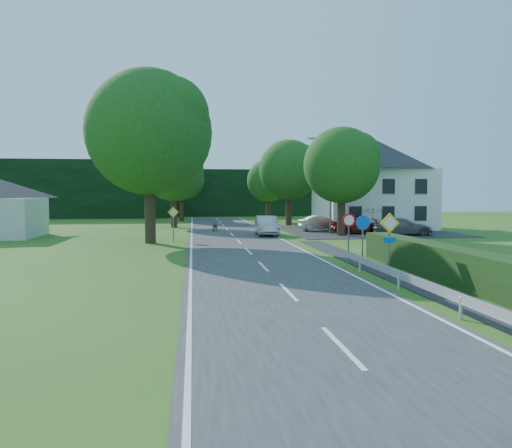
{
  "coord_description": "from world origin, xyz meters",
  "views": [
    {
      "loc": [
        -3.14,
        -10.18,
        3.3
      ],
      "look_at": [
        0.64,
        19.61,
        1.5
      ],
      "focal_mm": 35.0,
      "sensor_mm": 36.0,
      "label": 1
    }
  ],
  "objects": [
    {
      "name": "tree_left_back",
      "position": [
        -4.5,
        52.0,
        4.04
      ],
      "size": [
        6.6,
        6.6,
        8.07
      ],
      "primitive_type": null,
      "color": "#1B4E17",
      "rests_on": "ground"
    },
    {
      "name": "sign_priority_left",
      "position": [
        -4.5,
        24.98,
        1.72
      ],
      "size": [
        0.78,
        0.09,
        2.44
      ],
      "color": "slate",
      "rests_on": "ground"
    },
    {
      "name": "parked_car_grey",
      "position": [
        13.49,
        27.82,
        0.72
      ],
      "size": [
        4.99,
        2.92,
        1.36
      ],
      "primitive_type": "imported",
      "rotation": [
        0.0,
        0.0,
        1.34
      ],
      "color": "#58575D",
      "rests_on": "parking_pad"
    },
    {
      "name": "tree_main",
      "position": [
        -6.0,
        24.0,
        5.82
      ],
      "size": [
        9.4,
        9.4,
        11.64
      ],
      "primitive_type": null,
      "color": "#1B4E17",
      "rests_on": "ground"
    },
    {
      "name": "tree_left_far",
      "position": [
        -5.0,
        40.0,
        4.29
      ],
      "size": [
        7.0,
        7.0,
        8.58
      ],
      "primitive_type": null,
      "color": "#1B4E17",
      "rests_on": "ground"
    },
    {
      "name": "parasol",
      "position": [
        12.14,
        30.6,
        1.11
      ],
      "size": [
        3.09,
        3.11,
        2.14
      ],
      "primitive_type": "imported",
      "rotation": [
        0.0,
        0.0,
        0.42
      ],
      "color": "red",
      "rests_on": "parking_pad"
    },
    {
      "name": "ground",
      "position": [
        0.0,
        0.0,
        0.0
      ],
      "size": [
        160.0,
        160.0,
        0.0
      ],
      "primitive_type": "plane",
      "color": "#235418",
      "rests_on": "ground"
    },
    {
      "name": "treeline_left",
      "position": [
        -28.0,
        62.0,
        4.0
      ],
      "size": [
        44.0,
        6.0,
        8.0
      ],
      "primitive_type": "cube",
      "color": "black",
      "rests_on": "ground"
    },
    {
      "name": "tree_right_mid",
      "position": [
        8.5,
        28.0,
        4.29
      ],
      "size": [
        7.0,
        7.0,
        8.58
      ],
      "primitive_type": null,
      "color": "#1B4E17",
      "rests_on": "ground"
    },
    {
      "name": "parked_car_silver_a",
      "position": [
        8.29,
        33.11,
        0.72
      ],
      "size": [
        4.15,
        1.48,
        1.36
      ],
      "primitive_type": "imported",
      "rotation": [
        0.0,
        0.0,
        1.58
      ],
      "color": "#A8A8AD",
      "rests_on": "parking_pad"
    },
    {
      "name": "line_centre",
      "position": [
        0.0,
        20.0,
        0.04
      ],
      "size": [
        0.12,
        80.0,
        0.01
      ],
      "primitive_type": null,
      "color": "white",
      "rests_on": "road"
    },
    {
      "name": "line_edge_left",
      "position": [
        -3.25,
        20.0,
        0.04
      ],
      "size": [
        0.12,
        80.0,
        0.01
      ],
      "primitive_type": "cube",
      "color": "white",
      "rests_on": "road"
    },
    {
      "name": "motorcycle",
      "position": [
        -1.2,
        33.72,
        0.48
      ],
      "size": [
        1.0,
        1.75,
        0.87
      ],
      "primitive_type": "imported",
      "rotation": [
        0.0,
        0.0,
        -0.27
      ],
      "color": "black",
      "rests_on": "road"
    },
    {
      "name": "line_edge_right",
      "position": [
        3.25,
        20.0,
        0.04
      ],
      "size": [
        0.12,
        80.0,
        0.01
      ],
      "primitive_type": "cube",
      "color": "white",
      "rests_on": "road"
    },
    {
      "name": "sign_roundabout",
      "position": [
        4.3,
        10.98,
        1.67
      ],
      "size": [
        0.64,
        0.08,
        2.37
      ],
      "color": "slate",
      "rests_on": "ground"
    },
    {
      "name": "treeline_right",
      "position": [
        8.0,
        66.0,
        3.5
      ],
      "size": [
        30.0,
        5.0,
        7.0
      ],
      "primitive_type": "cube",
      "color": "black",
      "rests_on": "ground"
    },
    {
      "name": "parked_car_silver_b",
      "position": [
        15.04,
        33.68,
        0.68
      ],
      "size": [
        4.91,
        2.85,
        1.29
      ],
      "primitive_type": "imported",
      "rotation": [
        0.0,
        0.0,
        1.73
      ],
      "color": "silver",
      "rests_on": "parking_pad"
    },
    {
      "name": "tree_right_far",
      "position": [
        7.0,
        42.0,
        4.54
      ],
      "size": [
        7.4,
        7.4,
        9.09
      ],
      "primitive_type": null,
      "color": "#1B4E17",
      "rests_on": "ground"
    },
    {
      "name": "parking_pad",
      "position": [
        12.0,
        33.0,
        0.02
      ],
      "size": [
        14.0,
        16.0,
        0.04
      ],
      "primitive_type": "cube",
      "color": "black",
      "rests_on": "ground"
    },
    {
      "name": "tree_right_back",
      "position": [
        6.0,
        50.0,
        3.78
      ],
      "size": [
        6.2,
        6.2,
        7.56
      ],
      "primitive_type": null,
      "color": "#1B4E17",
      "rests_on": "ground"
    },
    {
      "name": "road",
      "position": [
        0.0,
        20.0,
        0.02
      ],
      "size": [
        7.0,
        80.0,
        0.04
      ],
      "primitive_type": "cube",
      "color": "#313133",
      "rests_on": "ground"
    },
    {
      "name": "house_white",
      "position": [
        14.0,
        36.0,
        4.41
      ],
      "size": [
        10.6,
        8.4,
        8.6
      ],
      "color": "white",
      "rests_on": "ground"
    },
    {
      "name": "footpath",
      "position": [
        4.95,
        2.0,
        0.02
      ],
      "size": [
        1.5,
        44.0,
        0.04
      ],
      "primitive_type": "cube",
      "color": "black",
      "rests_on": "ground"
    },
    {
      "name": "sign_priority_right",
      "position": [
        4.3,
        7.98,
        1.8
      ],
      "size": [
        0.78,
        0.09,
        2.59
      ],
      "color": "slate",
      "rests_on": "ground"
    },
    {
      "name": "sign_speed_limit",
      "position": [
        4.3,
        12.97,
        1.77
      ],
      "size": [
        0.64,
        0.11,
        2.37
      ],
      "color": "slate",
      "rests_on": "ground"
    },
    {
      "name": "moving_car",
      "position": [
        2.7,
        29.02,
        0.8
      ],
      "size": [
        1.83,
        4.7,
        1.53
      ],
      "primitive_type": "imported",
      "rotation": [
        0.0,
        0.0,
        -0.05
      ],
      "color": "silver",
      "rests_on": "road"
    },
    {
      "name": "streetlight",
      "position": [
        8.06,
        30.0,
        4.46
      ],
      "size": [
        2.03,
        0.18,
        8.0
      ],
      "color": "slate",
      "rests_on": "ground"
    },
    {
      "name": "parked_car_red",
      "position": [
        10.47,
        29.99,
        0.77
      ],
      "size": [
        4.36,
        1.98,
        1.45
      ],
      "primitive_type": "imported",
      "rotation": [
        0.0,
        0.0,
        1.51
      ],
      "color": "maroon",
      "rests_on": "parking_pad"
    }
  ]
}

